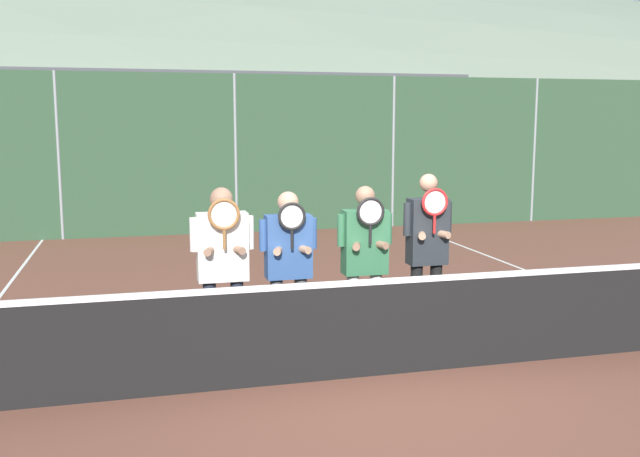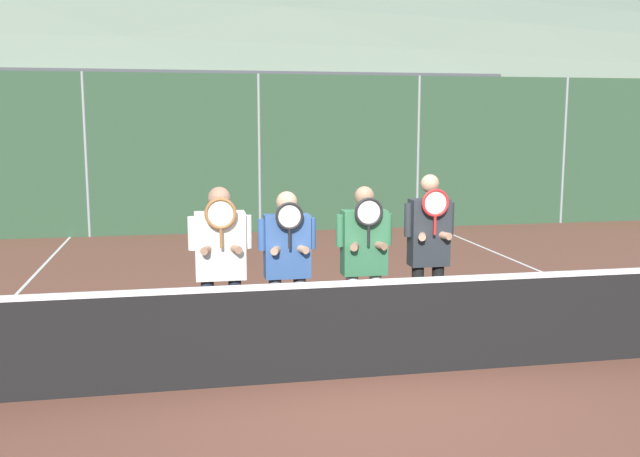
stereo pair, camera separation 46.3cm
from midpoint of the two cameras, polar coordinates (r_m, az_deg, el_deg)
name	(u,v)px [view 2 (the right image)]	position (r m, az deg, el deg)	size (l,w,h in m)	color
ground_plane	(365,377)	(6.99, 5.59, -11.76)	(120.00, 120.00, 0.00)	brown
hill_distant	(204,153)	(54.02, -9.03, 5.95)	(125.40, 69.66, 24.38)	slate
clubhouse_building	(195,136)	(23.18, -9.41, 7.29)	(18.18, 5.50, 3.82)	#9EA3A8
fence_back	(259,154)	(15.59, -4.02, 5.97)	(21.75, 0.06, 3.42)	gray
tennis_net	(366,327)	(6.83, 5.65, -7.89)	(10.80, 0.09, 1.05)	gray
court_line_right_sideline	(578,287)	(11.26, 21.06, -4.40)	(0.05, 16.00, 0.01)	white
player_leftmost	(221,258)	(7.14, -6.13, -2.34)	(0.63, 0.34, 1.79)	#232838
player_center_left	(287,258)	(7.34, -0.83, -2.40)	(0.60, 0.34, 1.72)	#56565B
player_center_right	(364,256)	(7.41, 5.34, -2.19)	(0.59, 0.34, 1.77)	white
player_rightmost	(429,248)	(7.70, 10.41, -1.56)	(0.55, 0.34, 1.87)	black
car_left_of_center	(199,181)	(18.34, -8.93, 3.76)	(4.44, 1.99, 1.77)	silver
car_center	(402,177)	(18.92, 7.31, 4.10)	(4.39, 2.04, 1.89)	maroon
car_right_of_center	(576,174)	(21.34, 20.37, 4.08)	(4.21, 2.02, 1.84)	navy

